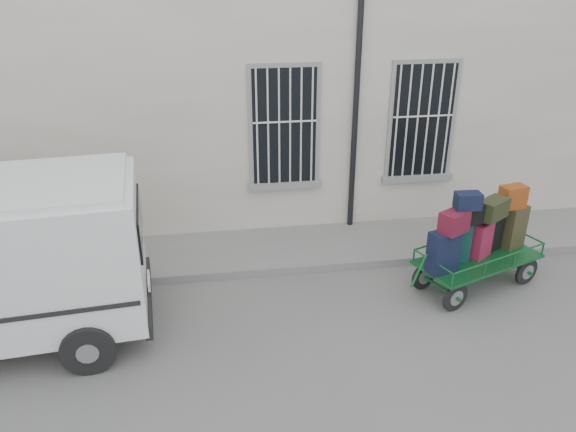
% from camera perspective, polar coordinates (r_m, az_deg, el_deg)
% --- Properties ---
extents(ground, '(80.00, 80.00, 0.00)m').
position_cam_1_polar(ground, '(9.05, 4.94, -10.09)').
color(ground, slate).
rests_on(ground, ground).
extents(building, '(24.00, 5.15, 6.00)m').
position_cam_1_polar(building, '(12.99, -0.21, 15.34)').
color(building, '#BDB3A1').
rests_on(building, ground).
extents(sidewalk, '(24.00, 1.70, 0.15)m').
position_cam_1_polar(sidewalk, '(10.84, 2.34, -3.15)').
color(sidewalk, slate).
rests_on(sidewalk, ground).
extents(luggage_cart, '(2.54, 1.66, 1.85)m').
position_cam_1_polar(luggage_cart, '(9.80, 18.70, -2.12)').
color(luggage_cart, black).
rests_on(luggage_cart, ground).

